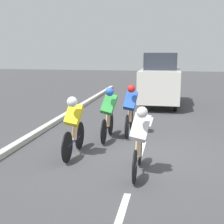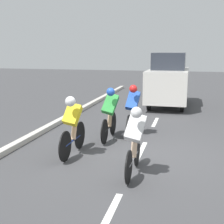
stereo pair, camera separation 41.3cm
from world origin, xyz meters
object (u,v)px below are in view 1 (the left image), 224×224
object	(u,v)px
cyclist_white	(139,138)
cyclist_yellow	(74,124)
cyclist_blue	(130,108)
cyclist_green	(108,112)
support_car	(160,80)

from	to	relation	value
cyclist_white	cyclist_yellow	bearing A→B (deg)	-26.92
cyclist_yellow	cyclist_blue	size ratio (longest dim) A/B	0.99
cyclist_green	cyclist_white	bearing A→B (deg)	115.44
cyclist_white	support_car	xyz separation A→B (m)	(-0.08, -8.21, 0.39)
cyclist_white	cyclist_blue	distance (m)	3.05
cyclist_green	cyclist_yellow	xyz separation A→B (m)	(0.52, 1.49, -0.02)
cyclist_green	cyclist_blue	world-z (taller)	cyclist_blue
cyclist_green	cyclist_white	xyz separation A→B (m)	(-1.10, 2.32, -0.03)
cyclist_blue	cyclist_green	bearing A→B (deg)	52.81
cyclist_green	support_car	world-z (taller)	support_car
cyclist_yellow	support_car	xyz separation A→B (m)	(-1.70, -7.38, 0.38)
cyclist_blue	support_car	distance (m)	5.27
cyclist_green	cyclist_yellow	size ratio (longest dim) A/B	0.98
cyclist_green	cyclist_white	distance (m)	2.57
cyclist_green	support_car	xyz separation A→B (m)	(-1.18, -5.89, 0.37)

